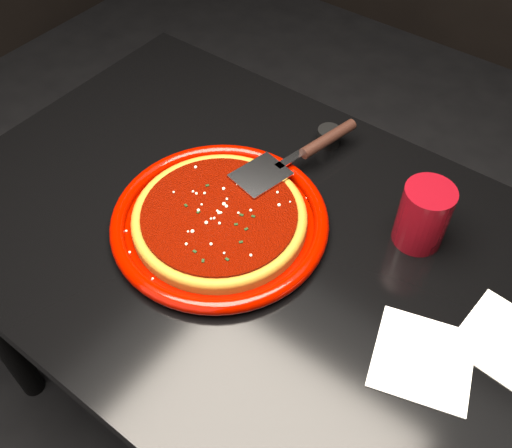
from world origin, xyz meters
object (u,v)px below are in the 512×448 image
Objects in this scene: ramekin at (329,137)px; plate at (220,221)px; pizza_server at (297,155)px; cup at (423,216)px; table at (256,339)px.

plate is at bearing -96.67° from ramekin.
cup is (0.27, -0.01, 0.01)m from pizza_server.
cup is (0.30, 0.19, 0.05)m from plate.
pizza_server is at bearing 100.62° from table.
table is at bearing -66.85° from pizza_server.
ramekin is at bearing 155.33° from cup.
table is 3.02× the size of plate.
table is 0.49m from ramekin.
plate reaches higher than table.
pizza_server is 2.75× the size of cup.
plate is at bearing -147.60° from cup.
pizza_server is (-0.03, 0.18, 0.42)m from table.
ramekin reaches higher than plate.
plate is at bearing -86.99° from pizza_server.
cup reaches higher than ramekin.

